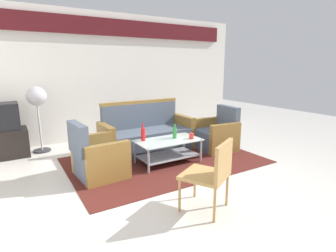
{
  "coord_description": "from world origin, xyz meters",
  "views": [
    {
      "loc": [
        -2.28,
        -3.0,
        1.65
      ],
      "look_at": [
        0.01,
        0.78,
        0.65
      ],
      "focal_mm": 28.66,
      "sensor_mm": 36.0,
      "label": 1
    }
  ],
  "objects_px": {
    "armchair_right": "(216,135)",
    "wicker_chair": "(212,171)",
    "cup": "(191,136)",
    "television": "(0,117)",
    "bottle_red": "(143,134)",
    "tv_stand": "(4,144)",
    "bottle_green": "(175,133)",
    "coffee_table": "(168,148)",
    "armchair_left": "(98,158)",
    "pedestal_fan": "(37,100)",
    "couch": "(147,135)"
  },
  "relations": [
    {
      "from": "armchair_right",
      "to": "wicker_chair",
      "type": "height_order",
      "value": "armchair_right"
    },
    {
      "from": "cup",
      "to": "television",
      "type": "relative_size",
      "value": 0.17
    },
    {
      "from": "bottle_red",
      "to": "wicker_chair",
      "type": "height_order",
      "value": "wicker_chair"
    },
    {
      "from": "wicker_chair",
      "to": "tv_stand",
      "type": "bearing_deg",
      "value": 92.11
    },
    {
      "from": "bottle_green",
      "to": "tv_stand",
      "type": "height_order",
      "value": "bottle_green"
    },
    {
      "from": "cup",
      "to": "coffee_table",
      "type": "bearing_deg",
      "value": 159.52
    },
    {
      "from": "armchair_left",
      "to": "pedestal_fan",
      "type": "bearing_deg",
      "value": -166.16
    },
    {
      "from": "armchair_right",
      "to": "bottle_red",
      "type": "xyz_separation_m",
      "value": [
        -1.61,
        0.01,
        0.24
      ]
    },
    {
      "from": "cup",
      "to": "wicker_chair",
      "type": "xyz_separation_m",
      "value": [
        -0.77,
        -1.46,
        0.03
      ]
    },
    {
      "from": "armchair_left",
      "to": "pedestal_fan",
      "type": "relative_size",
      "value": 0.67
    },
    {
      "from": "couch",
      "to": "wicker_chair",
      "type": "bearing_deg",
      "value": 80.09
    },
    {
      "from": "coffee_table",
      "to": "pedestal_fan",
      "type": "relative_size",
      "value": 0.87
    },
    {
      "from": "armchair_right",
      "to": "cup",
      "type": "bearing_deg",
      "value": 114.66
    },
    {
      "from": "bottle_green",
      "to": "wicker_chair",
      "type": "height_order",
      "value": "wicker_chair"
    },
    {
      "from": "armchair_right",
      "to": "couch",
      "type": "bearing_deg",
      "value": 66.72
    },
    {
      "from": "armchair_left",
      "to": "cup",
      "type": "relative_size",
      "value": 8.5
    },
    {
      "from": "bottle_red",
      "to": "armchair_right",
      "type": "bearing_deg",
      "value": -0.46
    },
    {
      "from": "bottle_red",
      "to": "television",
      "type": "relative_size",
      "value": 0.49
    },
    {
      "from": "coffee_table",
      "to": "cup",
      "type": "xyz_separation_m",
      "value": [
        0.39,
        -0.14,
        0.19
      ]
    },
    {
      "from": "bottle_green",
      "to": "tv_stand",
      "type": "relative_size",
      "value": 0.32
    },
    {
      "from": "tv_stand",
      "to": "wicker_chair",
      "type": "relative_size",
      "value": 0.95
    },
    {
      "from": "bottle_red",
      "to": "cup",
      "type": "distance_m",
      "value": 0.83
    },
    {
      "from": "cup",
      "to": "tv_stand",
      "type": "relative_size",
      "value": 0.12
    },
    {
      "from": "armchair_left",
      "to": "bottle_green",
      "type": "distance_m",
      "value": 1.39
    },
    {
      "from": "bottle_red",
      "to": "tv_stand",
      "type": "relative_size",
      "value": 0.37
    },
    {
      "from": "coffee_table",
      "to": "bottle_red",
      "type": "distance_m",
      "value": 0.49
    },
    {
      "from": "coffee_table",
      "to": "pedestal_fan",
      "type": "distance_m",
      "value": 2.67
    },
    {
      "from": "pedestal_fan",
      "to": "armchair_left",
      "type": "bearing_deg",
      "value": -71.82
    },
    {
      "from": "couch",
      "to": "television",
      "type": "distance_m",
      "value": 2.64
    },
    {
      "from": "television",
      "to": "pedestal_fan",
      "type": "height_order",
      "value": "pedestal_fan"
    },
    {
      "from": "cup",
      "to": "television",
      "type": "height_order",
      "value": "television"
    },
    {
      "from": "cup",
      "to": "wicker_chair",
      "type": "height_order",
      "value": "wicker_chair"
    },
    {
      "from": "armchair_left",
      "to": "pedestal_fan",
      "type": "distance_m",
      "value": 2.01
    },
    {
      "from": "coffee_table",
      "to": "cup",
      "type": "height_order",
      "value": "cup"
    },
    {
      "from": "pedestal_fan",
      "to": "television",
      "type": "bearing_deg",
      "value": -175.63
    },
    {
      "from": "coffee_table",
      "to": "wicker_chair",
      "type": "distance_m",
      "value": 1.66
    },
    {
      "from": "armchair_right",
      "to": "coffee_table",
      "type": "distance_m",
      "value": 1.24
    },
    {
      "from": "armchair_right",
      "to": "wicker_chair",
      "type": "xyz_separation_m",
      "value": [
        -1.61,
        -1.77,
        0.21
      ]
    },
    {
      "from": "couch",
      "to": "pedestal_fan",
      "type": "bearing_deg",
      "value": -30.61
    },
    {
      "from": "couch",
      "to": "cup",
      "type": "bearing_deg",
      "value": 111.27
    },
    {
      "from": "armchair_left",
      "to": "bottle_red",
      "type": "height_order",
      "value": "armchair_left"
    },
    {
      "from": "couch",
      "to": "wicker_chair",
      "type": "distance_m",
      "value": 2.45
    },
    {
      "from": "armchair_right",
      "to": "bottle_red",
      "type": "bearing_deg",
      "value": 94.02
    },
    {
      "from": "armchair_right",
      "to": "tv_stand",
      "type": "xyz_separation_m",
      "value": [
        -3.64,
        1.62,
        -0.03
      ]
    },
    {
      "from": "couch",
      "to": "armchair_right",
      "type": "distance_m",
      "value": 1.39
    },
    {
      "from": "bottle_green",
      "to": "bottle_red",
      "type": "distance_m",
      "value": 0.56
    },
    {
      "from": "coffee_table",
      "to": "pedestal_fan",
      "type": "xyz_separation_m",
      "value": [
        -1.79,
        1.83,
        0.74
      ]
    },
    {
      "from": "tv_stand",
      "to": "coffee_table",
      "type": "bearing_deg",
      "value": -36.48
    },
    {
      "from": "coffee_table",
      "to": "wicker_chair",
      "type": "relative_size",
      "value": 1.31
    },
    {
      "from": "coffee_table",
      "to": "pedestal_fan",
      "type": "height_order",
      "value": "pedestal_fan"
    }
  ]
}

